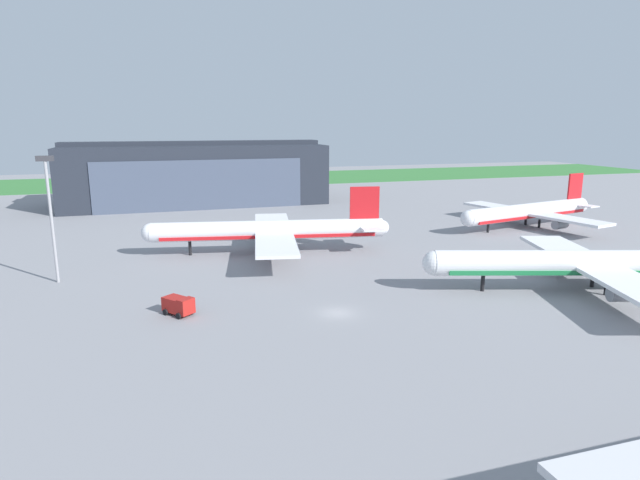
# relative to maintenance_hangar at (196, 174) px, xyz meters

# --- Properties ---
(ground_plane) EXTENTS (440.00, 440.00, 0.00)m
(ground_plane) POSITION_rel_maintenance_hangar_xyz_m (8.98, -102.89, -8.77)
(ground_plane) COLOR gray
(grass_field_strip) EXTENTS (440.00, 56.00, 0.08)m
(grass_field_strip) POSITION_rel_maintenance_hangar_xyz_m (8.98, 64.66, -8.73)
(grass_field_strip) COLOR #367737
(grass_field_strip) RESTS_ON ground_plane
(maintenance_hangar) EXTENTS (74.41, 29.43, 18.46)m
(maintenance_hangar) POSITION_rel_maintenance_hangar_xyz_m (0.00, 0.00, 0.00)
(maintenance_hangar) COLOR #232833
(maintenance_hangar) RESTS_ON ground_plane
(airliner_near_right) EXTENTS (45.26, 39.04, 12.19)m
(airliner_near_right) POSITION_rel_maintenance_hangar_xyz_m (46.31, -105.03, -4.76)
(airliner_near_right) COLOR white
(airliner_near_right) RESTS_ON ground_plane
(airliner_far_right) EXTENTS (44.80, 38.76, 12.10)m
(airliner_far_right) POSITION_rel_maintenance_hangar_xyz_m (7.64, -68.99, -4.57)
(airliner_far_right) COLOR silver
(airliner_far_right) RESTS_ON ground_plane
(airliner_far_left) EXTENTS (40.59, 37.50, 11.69)m
(airliner_far_left) POSITION_rel_maintenance_hangar_xyz_m (70.25, -62.11, -5.22)
(airliner_far_left) COLOR silver
(airliner_far_left) RESTS_ON ground_plane
(baggage_tug) EXTENTS (4.07, 4.40, 2.36)m
(baggage_tug) POSITION_rel_maintenance_hangar_xyz_m (-10.24, -97.45, -7.49)
(baggage_tug) COLOR #AD1E19
(baggage_tug) RESTS_ON ground_plane
(apron_light_mast) EXTENTS (2.40, 0.50, 18.99)m
(apron_light_mast) POSITION_rel_maintenance_hangar_xyz_m (-27.04, -77.52, 2.36)
(apron_light_mast) COLOR #99999E
(apron_light_mast) RESTS_ON ground_plane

